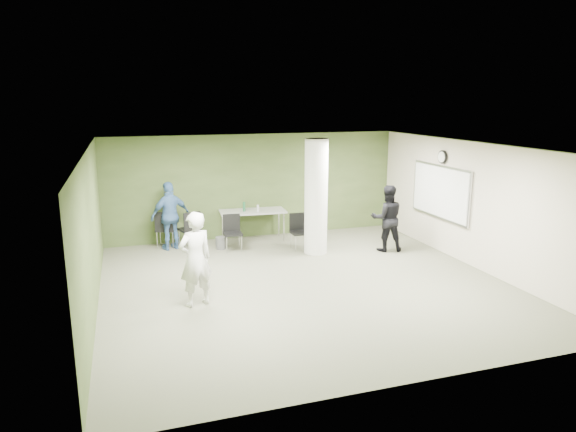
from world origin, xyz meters
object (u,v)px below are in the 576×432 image
object	(u,v)px
woman_white	(195,259)
folding_table	(253,212)
chair_back_left	(165,226)
man_black	(387,218)
man_blue	(170,216)

from	to	relation	value
woman_white	folding_table	bearing A→B (deg)	-136.31
chair_back_left	woman_white	xyz separation A→B (m)	(0.22, -4.01, 0.32)
chair_back_left	woman_white	distance (m)	4.03
folding_table	woman_white	bearing A→B (deg)	-113.12
man_black	woman_white	bearing A→B (deg)	36.54
chair_back_left	man_black	xyz separation A→B (m)	(5.22, -1.94, 0.27)
chair_back_left	woman_white	size ratio (longest dim) A/B	0.54
folding_table	man_black	distance (m)	3.52
folding_table	man_blue	distance (m)	2.15
folding_table	man_blue	xyz separation A→B (m)	(-2.15, -0.15, 0.09)
chair_back_left	man_blue	distance (m)	0.37
folding_table	man_blue	bearing A→B (deg)	-171.96
folding_table	chair_back_left	bearing A→B (deg)	-176.32
man_black	man_blue	size ratio (longest dim) A/B	0.96
chair_back_left	woman_white	world-z (taller)	woman_white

